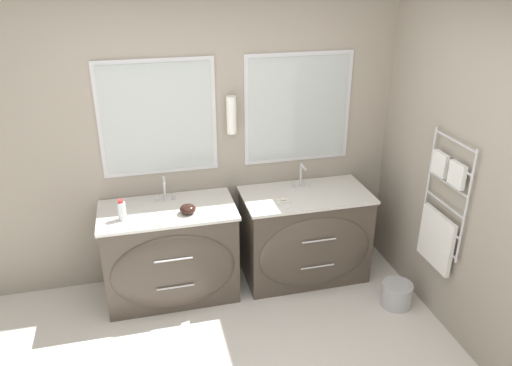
{
  "coord_description": "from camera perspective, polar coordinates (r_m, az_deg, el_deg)",
  "views": [
    {
      "loc": [
        -0.57,
        -2.31,
        2.73
      ],
      "look_at": [
        0.31,
        1.21,
        1.08
      ],
      "focal_mm": 35.0,
      "sensor_mm": 36.0,
      "label": 1
    }
  ],
  "objects": [
    {
      "name": "wall_right",
      "position": [
        4.1,
        21.03,
        2.17
      ],
      "size": [
        0.13,
        3.58,
        2.6
      ],
      "color": "#9E9384",
      "rests_on": "ground_plane"
    },
    {
      "name": "wall_back",
      "position": [
        4.35,
        -5.56,
        5.22
      ],
      "size": [
        4.97,
        0.17,
        2.6
      ],
      "color": "#9E9384",
      "rests_on": "ground_plane"
    },
    {
      "name": "vanity_left",
      "position": [
        4.36,
        -9.68,
        -8.01
      ],
      "size": [
        1.12,
        0.67,
        0.83
      ],
      "color": "#4C4238",
      "rests_on": "ground_plane"
    },
    {
      "name": "soap_dish",
      "position": [
        4.22,
        3.13,
        -2.06
      ],
      "size": [
        0.1,
        0.07,
        0.04
      ],
      "color": "white",
      "rests_on": "vanity_right"
    },
    {
      "name": "waste_bin",
      "position": [
        4.52,
        15.78,
        -12.1
      ],
      "size": [
        0.26,
        0.26,
        0.21
      ],
      "color": "#B7B7BC",
      "rests_on": "ground_plane"
    },
    {
      "name": "toiletry_bottle",
      "position": [
        4.06,
        -15.09,
        -3.06
      ],
      "size": [
        0.06,
        0.06,
        0.18
      ],
      "color": "silver",
      "rests_on": "vanity_left"
    },
    {
      "name": "faucet_left",
      "position": [
        4.27,
        -10.39,
        -0.73
      ],
      "size": [
        0.17,
        0.14,
        0.23
      ],
      "color": "silver",
      "rests_on": "vanity_left"
    },
    {
      "name": "amenity_bowl",
      "position": [
        4.07,
        -7.81,
        -2.96
      ],
      "size": [
        0.13,
        0.13,
        0.08
      ],
      "color": "black",
      "rests_on": "vanity_left"
    },
    {
      "name": "vanity_right",
      "position": [
        4.57,
        5.71,
        -6.11
      ],
      "size": [
        1.12,
        0.67,
        0.83
      ],
      "color": "#4C4238",
      "rests_on": "ground_plane"
    },
    {
      "name": "faucet_right",
      "position": [
        4.48,
        5.21,
        0.85
      ],
      "size": [
        0.17,
        0.14,
        0.23
      ],
      "color": "silver",
      "rests_on": "vanity_right"
    }
  ]
}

